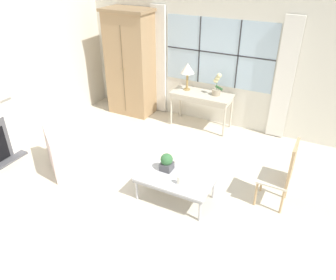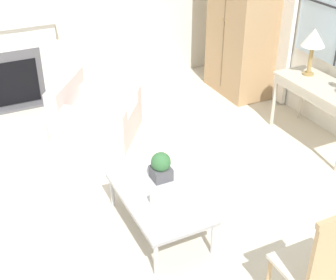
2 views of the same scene
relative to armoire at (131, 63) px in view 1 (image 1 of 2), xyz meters
The scene contains 12 objects.
ground_plane 3.46m from the armoire, 54.28° to the right, with size 14.00×14.00×0.00m, color beige.
wall_back_windowed 1.95m from the armoire, 11.38° to the left, with size 7.20×0.14×2.80m.
wall_left 2.34m from the armoire, 118.98° to the right, with size 0.06×7.20×2.80m, color silver.
armoire is the anchor object (origin of this frame).
console_table 1.79m from the armoire, ahead, with size 1.28×0.54×0.76m.
table_lamp 1.35m from the armoire, ahead, with size 0.29×0.29×0.58m.
potted_orchid 2.02m from the armoire, ahead, with size 0.22×0.18×0.47m.
armchair_upholstered 2.57m from the armoire, 82.15° to the right, with size 1.30×1.30×0.73m.
side_chair_wooden 4.19m from the armoire, 25.87° to the right, with size 0.44×0.44×1.07m.
coffee_table 3.43m from the armoire, 46.32° to the right, with size 1.14×0.66×0.40m.
potted_plant_small 3.16m from the armoire, 47.61° to the right, with size 0.19×0.19×0.28m.
pillar_candle 3.56m from the armoire, 46.13° to the right, with size 0.10×0.10×0.15m.
Camera 1 is at (2.11, -3.34, 3.35)m, focal length 35.00 mm.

